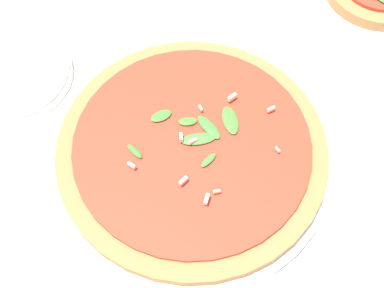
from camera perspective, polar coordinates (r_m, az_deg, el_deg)
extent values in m
plane|color=silver|center=(0.61, -2.66, 0.21)|extent=(6.00, 6.00, 0.00)
cylinder|color=white|center=(0.59, 0.00, -1.15)|extent=(0.37, 0.37, 0.01)
cylinder|color=#AD7542|center=(0.58, 0.00, -0.44)|extent=(0.35, 0.35, 0.02)
cylinder|color=#B73823|center=(0.57, 0.00, 0.15)|extent=(0.30, 0.30, 0.01)
ellipsoid|color=#3F8435|center=(0.57, 2.15, 2.14)|extent=(0.03, 0.04, 0.01)
ellipsoid|color=#418C34|center=(0.58, -3.94, 3.58)|extent=(0.03, 0.03, 0.01)
ellipsoid|color=#468230|center=(0.58, 4.88, 3.03)|extent=(0.05, 0.04, 0.01)
ellipsoid|color=#478836|center=(0.56, 0.95, 0.88)|extent=(0.04, 0.05, 0.01)
ellipsoid|color=#448736|center=(0.55, 2.11, -2.09)|extent=(0.03, 0.02, 0.01)
ellipsoid|color=#47862F|center=(0.58, -0.55, 2.88)|extent=(0.02, 0.03, 0.01)
ellipsoid|color=#3D8033|center=(0.56, -7.29, -0.93)|extent=(0.02, 0.03, 0.01)
cube|color=#EFE5C6|center=(0.53, 3.16, -6.05)|extent=(0.01, 0.01, 0.00)
cube|color=#EFE5C6|center=(0.56, 10.79, -0.71)|extent=(0.01, 0.01, 0.00)
cube|color=#EFE5C6|center=(0.56, 0.10, 0.40)|extent=(0.01, 0.01, 0.01)
cube|color=#EFE5C6|center=(0.56, -1.41, 0.86)|extent=(0.01, 0.01, 0.01)
cube|color=#EFE5C6|center=(0.59, 10.02, 4.39)|extent=(0.01, 0.01, 0.01)
cube|color=#EFE5C6|center=(0.59, 5.12, 5.94)|extent=(0.01, 0.01, 0.01)
cube|color=#EFE5C6|center=(0.55, -7.70, -2.70)|extent=(0.01, 0.01, 0.01)
cube|color=#EFE5C6|center=(0.52, 1.88, -7.01)|extent=(0.01, 0.01, 0.01)
cube|color=#EFE5C6|center=(0.53, -1.12, -4.71)|extent=(0.01, 0.01, 0.01)
cube|color=#EFE5C6|center=(0.58, 1.09, 4.57)|extent=(0.01, 0.01, 0.00)
cylinder|color=white|center=(0.71, -21.58, 8.35)|extent=(0.17, 0.17, 0.01)
torus|color=white|center=(0.71, -21.79, 8.74)|extent=(0.17, 0.17, 0.01)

